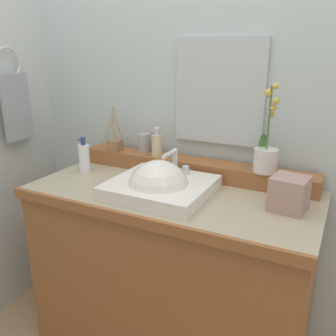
{
  "coord_description": "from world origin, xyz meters",
  "views": [
    {
      "loc": [
        0.66,
        -1.32,
        1.42
      ],
      "look_at": [
        -0.01,
        -0.02,
        0.93
      ],
      "focal_mm": 38.67,
      "sensor_mm": 36.0,
      "label": 1
    }
  ],
  "objects": [
    {
      "name": "vanity_cabinet",
      "position": [
        0.0,
        -0.0,
        0.42
      ],
      "size": [
        1.26,
        0.61,
        0.83
      ],
      "color": "#945A31",
      "rests_on": "ground"
    },
    {
      "name": "hand_towel",
      "position": [
        -0.93,
        0.02,
        1.12
      ],
      "size": [
        0.02,
        0.17,
        0.35
      ],
      "primitive_type": "cube",
      "color": "#939BA2"
    },
    {
      "name": "back_ledge",
      "position": [
        0.0,
        0.22,
        0.87
      ],
      "size": [
        1.18,
        0.13,
        0.08
      ],
      "primitive_type": "cube",
      "color": "#945A31",
      "rests_on": "vanity_cabinet"
    },
    {
      "name": "reed_diffuser",
      "position": [
        -0.43,
        0.2,
        0.94
      ],
      "size": [
        0.11,
        0.11,
        0.23
      ],
      "color": "#996D48",
      "rests_on": "back_ledge"
    },
    {
      "name": "tissue_box",
      "position": [
        0.49,
        0.02,
        0.9
      ],
      "size": [
        0.14,
        0.14,
        0.13
      ],
      "primitive_type": "cube",
      "rotation": [
        0.0,
        0.0,
        -0.12
      ],
      "color": "tan",
      "rests_on": "vanity_cabinet"
    },
    {
      "name": "mirror",
      "position": [
        0.1,
        0.29,
        1.23
      ],
      "size": [
        0.43,
        0.02,
        0.48
      ],
      "primitive_type": "cube",
      "color": "silver"
    },
    {
      "name": "sink_basin",
      "position": [
        -0.02,
        -0.07,
        0.85
      ],
      "size": [
        0.41,
        0.39,
        0.29
      ],
      "color": "white",
      "rests_on": "vanity_cabinet"
    },
    {
      "name": "soap_dispenser",
      "position": [
        -0.19,
        0.2,
        0.97
      ],
      "size": [
        0.05,
        0.06,
        0.14
      ],
      "color": "beige",
      "rests_on": "back_ledge"
    },
    {
      "name": "potted_plant",
      "position": [
        0.35,
        0.2,
        0.99
      ],
      "size": [
        0.1,
        0.11,
        0.38
      ],
      "color": "silver",
      "rests_on": "back_ledge"
    },
    {
      "name": "tumbler_cup",
      "position": [
        -0.28,
        0.25,
        0.96
      ],
      "size": [
        0.07,
        0.07,
        0.09
      ],
      "primitive_type": "cylinder",
      "color": "#A099A0",
      "rests_on": "back_ledge"
    },
    {
      "name": "towel_ring",
      "position": [
        -0.95,
        0.02,
        1.35
      ],
      "size": [
        0.01,
        0.16,
        0.16
      ],
      "primitive_type": "torus",
      "rotation": [
        0.0,
        1.57,
        0.0
      ],
      "color": "silver"
    },
    {
      "name": "lotion_bottle",
      "position": [
        -0.51,
        0.03,
        0.9
      ],
      "size": [
        0.06,
        0.06,
        0.18
      ],
      "color": "white",
      "rests_on": "vanity_cabinet"
    },
    {
      "name": "soap_bar",
      "position": [
        -0.14,
        0.05,
        0.9
      ],
      "size": [
        0.07,
        0.04,
        0.02
      ],
      "primitive_type": "ellipsoid",
      "color": "beige",
      "rests_on": "sink_basin"
    },
    {
      "name": "wall_back",
      "position": [
        0.0,
        0.41,
        1.37
      ],
      "size": [
        2.75,
        0.2,
        2.73
      ],
      "primitive_type": "cube",
      "color": "silver",
      "rests_on": "ground"
    }
  ]
}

